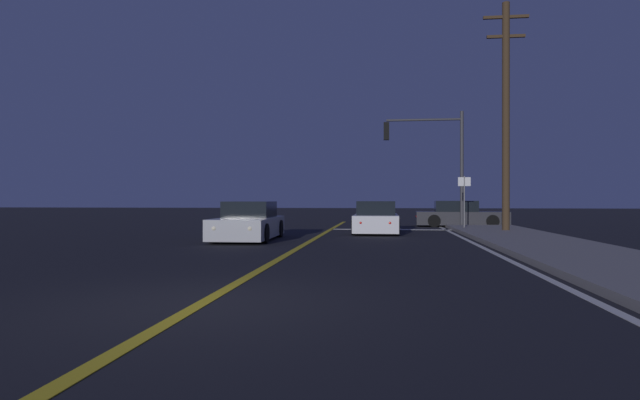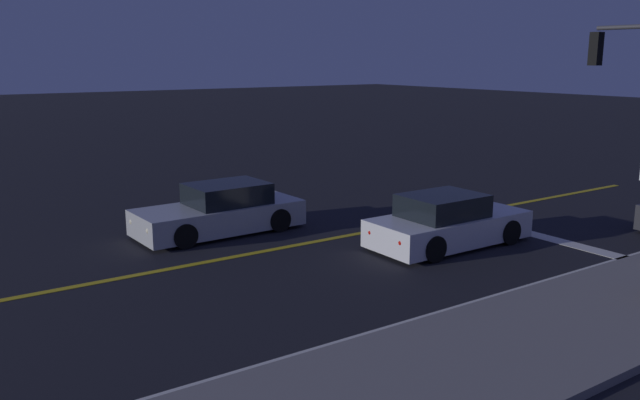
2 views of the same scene
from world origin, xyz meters
TOP-DOWN VIEW (x-y plane):
  - sidewalk_right at (7.17, 9.74)m, footprint 3.20×35.06m
  - lane_line_center at (0.00, 9.74)m, footprint 0.20×33.12m
  - lane_line_edge_right at (5.32, 9.74)m, footprint 0.16×33.12m
  - stop_bar at (2.78, 17.98)m, footprint 5.57×0.50m
  - car_mid_block_silver at (-2.24, 11.13)m, footprint 2.02×4.58m
  - car_parked_curb_white at (2.14, 15.30)m, footprint 1.90×4.31m

SIDE VIEW (x-z plane):
  - lane_line_center at x=0.00m, z-range 0.00..0.01m
  - lane_line_edge_right at x=5.32m, z-range 0.00..0.01m
  - stop_bar at x=2.78m, z-range 0.00..0.01m
  - sidewalk_right at x=7.17m, z-range 0.00..0.15m
  - car_parked_curb_white at x=2.14m, z-range -0.09..1.25m
  - car_mid_block_silver at x=-2.24m, z-range -0.09..1.25m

